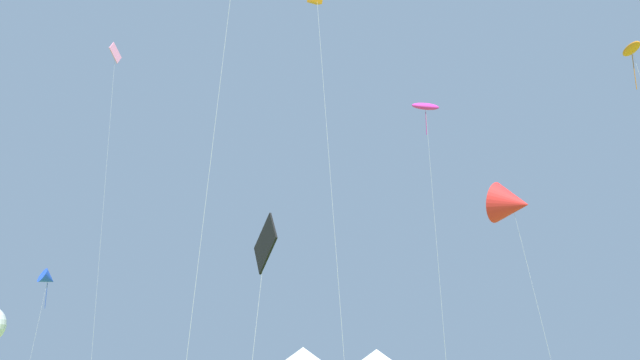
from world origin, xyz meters
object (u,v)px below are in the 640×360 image
object	(u,v)px
kite_black_diamond	(265,243)
kite_pink_diamond	(115,58)
kite_magenta_parafoil	(426,107)
kite_orange_parafoil	(632,50)
kite_blue_delta	(48,279)
kite_red_delta	(512,204)

from	to	relation	value
kite_black_diamond	kite_pink_diamond	world-z (taller)	kite_pink_diamond
kite_magenta_parafoil	kite_orange_parafoil	distance (m)	13.68
kite_magenta_parafoil	kite_blue_delta	world-z (taller)	kite_magenta_parafoil
kite_black_diamond	kite_magenta_parafoil	bearing A→B (deg)	54.38
kite_black_diamond	kite_orange_parafoil	distance (m)	27.69
kite_red_delta	kite_pink_diamond	distance (m)	41.04
kite_blue_delta	kite_magenta_parafoil	bearing A→B (deg)	-24.10
kite_pink_diamond	kite_orange_parafoil	world-z (taller)	kite_pink_diamond
kite_magenta_parafoil	kite_pink_diamond	bearing A→B (deg)	153.31
kite_magenta_parafoil	kite_black_diamond	xyz separation A→B (m)	(-9.39, -13.11, -11.86)
kite_black_diamond	kite_pink_diamond	xyz separation A→B (m)	(-18.94, 27.35, 23.17)
kite_red_delta	kite_blue_delta	bearing A→B (deg)	159.03
kite_magenta_parafoil	kite_blue_delta	distance (m)	37.47
kite_red_delta	kite_pink_diamond	xyz separation A→B (m)	(-33.83, 14.24, 18.36)
kite_pink_diamond	kite_orange_parafoil	size ratio (longest dim) A/B	1.49
kite_magenta_parafoil	kite_blue_delta	bearing A→B (deg)	155.90
kite_red_delta	kite_blue_delta	distance (m)	41.27
kite_pink_diamond	kite_blue_delta	size ratio (longest dim) A/B	3.27
kite_pink_diamond	kite_orange_parafoil	xyz separation A→B (m)	(41.19, -18.46, -9.29)
kite_magenta_parafoil	kite_blue_delta	size ratio (longest dim) A/B	1.99
kite_orange_parafoil	kite_blue_delta	distance (m)	51.02
kite_pink_diamond	kite_orange_parafoil	bearing A→B (deg)	-24.13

